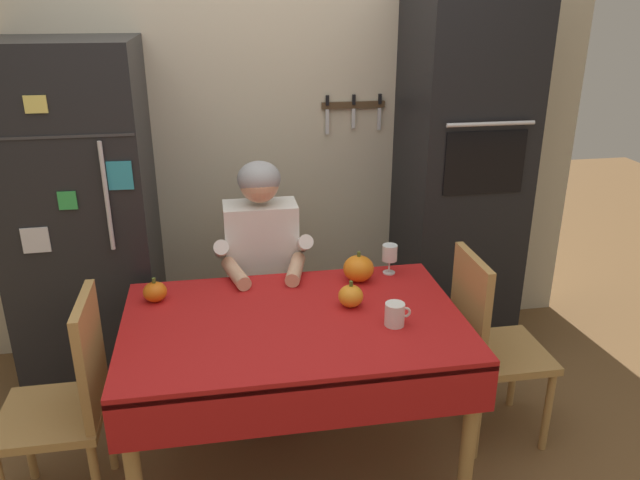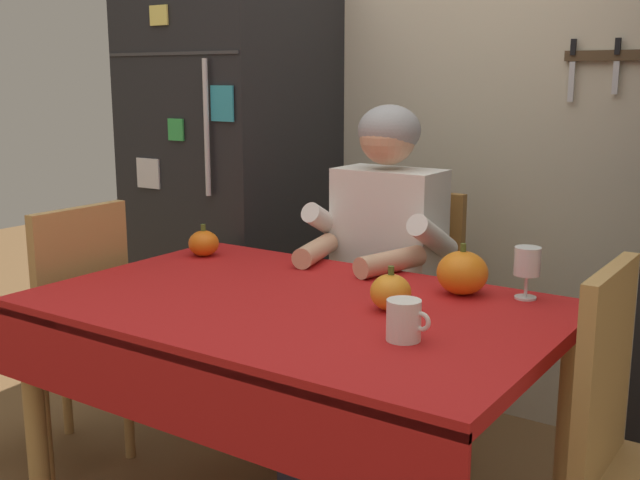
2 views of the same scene
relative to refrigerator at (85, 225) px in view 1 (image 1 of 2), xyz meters
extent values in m
plane|color=brown|center=(0.95, -0.96, -0.90)|extent=(10.00, 10.00, 0.00)
cube|color=beige|center=(1.00, 0.39, 0.40)|extent=(3.70, 0.10, 2.60)
cube|color=#4C3823|center=(1.46, 0.33, 0.51)|extent=(0.36, 0.02, 0.04)
cube|color=silver|center=(1.31, 0.32, 0.42)|extent=(0.02, 0.01, 0.14)
cube|color=black|center=(1.31, 0.32, 0.54)|extent=(0.02, 0.01, 0.06)
cube|color=silver|center=(1.46, 0.32, 0.43)|extent=(0.02, 0.01, 0.11)
cube|color=black|center=(1.46, 0.32, 0.54)|extent=(0.02, 0.01, 0.06)
cube|color=silver|center=(1.61, 0.32, 0.42)|extent=(0.02, 0.01, 0.12)
cube|color=black|center=(1.61, 0.32, 0.54)|extent=(0.02, 0.01, 0.06)
cube|color=black|center=(0.00, 0.00, 0.00)|extent=(0.68, 0.68, 1.80)
cylinder|color=silver|center=(0.19, -0.36, 0.25)|extent=(0.02, 0.02, 0.50)
cube|color=#333335|center=(0.00, -0.34, 0.52)|extent=(0.67, 0.01, 0.01)
cube|color=teal|center=(0.25, -0.35, 0.34)|extent=(0.11, 0.01, 0.13)
cube|color=#E5D666|center=(-0.05, -0.35, 0.66)|extent=(0.09, 0.01, 0.07)
cube|color=green|center=(0.02, -0.35, 0.24)|extent=(0.08, 0.01, 0.08)
cube|color=silver|center=(-0.14, -0.35, 0.06)|extent=(0.12, 0.01, 0.12)
cube|color=black|center=(2.00, 0.04, 0.15)|extent=(0.60, 0.60, 2.10)
cube|color=black|center=(2.00, -0.26, 0.30)|extent=(0.42, 0.01, 0.32)
cylinder|color=silver|center=(2.00, -0.29, 0.50)|extent=(0.45, 0.02, 0.02)
cylinder|color=tan|center=(0.31, -1.25, -0.55)|extent=(0.06, 0.06, 0.70)
cylinder|color=tan|center=(0.31, -0.47, -0.55)|extent=(0.06, 0.06, 0.70)
cylinder|color=tan|center=(1.59, -1.25, -0.55)|extent=(0.06, 0.06, 0.70)
cylinder|color=tan|center=(1.59, -0.47, -0.55)|extent=(0.06, 0.06, 0.70)
cube|color=red|center=(0.95, -0.86, -0.18)|extent=(1.40, 0.90, 0.04)
cube|color=red|center=(0.95, -1.30, -0.28)|extent=(1.40, 0.01, 0.20)
cube|color=#9E6B33|center=(0.87, -0.17, -0.47)|extent=(0.40, 0.40, 0.04)
cube|color=#9E6B33|center=(0.87, 0.01, -0.21)|extent=(0.36, 0.04, 0.48)
cylinder|color=#9E6B33|center=(0.70, -0.34, -0.69)|extent=(0.04, 0.04, 0.41)
cylinder|color=#9E6B33|center=(0.70, 0.00, -0.69)|extent=(0.04, 0.04, 0.41)
cylinder|color=#9E6B33|center=(1.04, -0.34, -0.69)|extent=(0.04, 0.04, 0.41)
cylinder|color=#9E6B33|center=(1.04, 0.00, -0.69)|extent=(0.04, 0.04, 0.41)
cube|color=#38384C|center=(0.77, -0.55, -0.86)|extent=(0.10, 0.22, 0.08)
cube|color=#38384C|center=(0.97, -0.55, -0.86)|extent=(0.10, 0.22, 0.08)
cylinder|color=#38384C|center=(0.77, -0.49, -0.67)|extent=(0.09, 0.09, 0.38)
cylinder|color=#38384C|center=(0.97, -0.49, -0.67)|extent=(0.09, 0.09, 0.38)
cube|color=#38384C|center=(0.78, -0.33, -0.40)|extent=(0.12, 0.40, 0.11)
cube|color=#38384C|center=(0.96, -0.33, -0.40)|extent=(0.12, 0.40, 0.11)
cube|color=white|center=(0.87, -0.21, -0.11)|extent=(0.36, 0.20, 0.48)
cylinder|color=white|center=(0.67, -0.28, -0.07)|extent=(0.07, 0.26, 0.18)
cylinder|color=white|center=(1.07, -0.28, -0.07)|extent=(0.07, 0.26, 0.18)
cylinder|color=#D8A884|center=(0.73, -0.45, -0.13)|extent=(0.13, 0.27, 0.07)
cylinder|color=#D8A884|center=(1.01, -0.45, -0.13)|extent=(0.13, 0.27, 0.07)
sphere|color=#D8A884|center=(0.87, -0.23, 0.24)|extent=(0.19, 0.19, 0.19)
ellipsoid|color=#99999E|center=(0.87, -0.22, 0.26)|extent=(0.21, 0.21, 0.17)
cube|color=tan|center=(-0.03, -0.93, -0.47)|extent=(0.40, 0.40, 0.04)
cube|color=tan|center=(0.15, -0.93, -0.21)|extent=(0.04, 0.36, 0.48)
cylinder|color=tan|center=(-0.20, -0.76, -0.69)|extent=(0.04, 0.04, 0.41)
cylinder|color=tan|center=(0.14, -0.76, -0.69)|extent=(0.04, 0.04, 0.41)
cube|color=tan|center=(1.93, -0.80, -0.47)|extent=(0.40, 0.40, 0.04)
cube|color=tan|center=(1.75, -0.80, -0.21)|extent=(0.04, 0.36, 0.48)
cylinder|color=tan|center=(2.10, -0.97, -0.69)|extent=(0.04, 0.04, 0.41)
cylinder|color=tan|center=(1.76, -0.97, -0.69)|extent=(0.04, 0.04, 0.41)
cylinder|color=tan|center=(2.10, -0.63, -0.69)|extent=(0.04, 0.04, 0.41)
cylinder|color=tan|center=(1.76, -0.63, -0.69)|extent=(0.04, 0.04, 0.41)
cylinder|color=white|center=(1.34, -0.98, -0.11)|extent=(0.08, 0.08, 0.10)
torus|color=white|center=(1.39, -0.98, -0.11)|extent=(0.05, 0.01, 0.05)
cylinder|color=white|center=(1.46, -0.49, -0.16)|extent=(0.06, 0.06, 0.01)
cylinder|color=white|center=(1.46, -0.49, -0.12)|extent=(0.01, 0.01, 0.06)
cylinder|color=white|center=(1.46, -0.49, -0.05)|extent=(0.07, 0.07, 0.08)
ellipsoid|color=orange|center=(1.20, -0.79, -0.11)|extent=(0.11, 0.11, 0.10)
cylinder|color=#4C6023|center=(1.20, -0.79, -0.05)|extent=(0.02, 0.02, 0.02)
ellipsoid|color=orange|center=(1.30, -0.55, -0.10)|extent=(0.14, 0.14, 0.12)
cylinder|color=#4C6023|center=(1.30, -0.55, -0.03)|extent=(0.02, 0.02, 0.02)
ellipsoid|color=orange|center=(0.38, -0.60, -0.12)|extent=(0.10, 0.10, 0.09)
cylinder|color=#4C6023|center=(0.38, -0.60, -0.06)|extent=(0.02, 0.02, 0.02)
camera|label=1|loc=(0.67, -3.12, 1.09)|focal=35.02mm
camera|label=2|loc=(2.14, -2.50, 0.43)|focal=43.51mm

